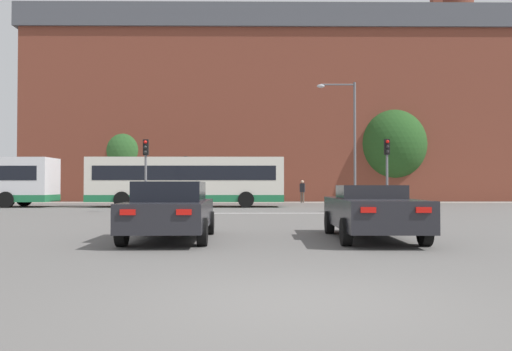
{
  "coord_description": "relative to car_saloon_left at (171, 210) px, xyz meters",
  "views": [
    {
      "loc": [
        -0.56,
        -5.82,
        1.36
      ],
      "look_at": [
        -0.29,
        23.64,
        1.97
      ],
      "focal_mm": 35.0,
      "sensor_mm": 36.0,
      "label": 1
    }
  ],
  "objects": [
    {
      "name": "ground_plane",
      "position": [
        2.6,
        -6.77,
        -0.75
      ],
      "size": [
        400.0,
        400.0,
        0.0
      ],
      "primitive_type": "plane",
      "color": "#605E5B"
    },
    {
      "name": "traffic_light_near_right",
      "position": [
        8.95,
        12.7,
        1.79
      ],
      "size": [
        0.26,
        0.31,
        3.74
      ],
      "color": "slate",
      "rests_on": "ground_plane"
    },
    {
      "name": "brick_civic_building",
      "position": [
        4.73,
        36.89,
        8.09
      ],
      "size": [
        46.28,
        13.51,
        24.07
      ],
      "color": "brown",
      "rests_on": "ground_plane"
    },
    {
      "name": "tree_kerbside",
      "position": [
        -9.1,
        32.82,
        3.66
      ],
      "size": [
        5.6,
        5.6,
        7.35
      ],
      "color": "#4C3823",
      "rests_on": "ground_plane"
    },
    {
      "name": "tree_by_building",
      "position": [
        14.48,
        31.81,
        4.25
      ],
      "size": [
        6.33,
        6.33,
        8.33
      ],
      "color": "#4C3823",
      "rests_on": "ground_plane"
    },
    {
      "name": "far_pavement",
      "position": [
        2.6,
        27.6,
        -0.75
      ],
      "size": [
        70.73,
        2.5,
        0.01
      ],
      "primitive_type": "cube",
      "color": "gray",
      "rests_on": "ground_plane"
    },
    {
      "name": "traffic_light_near_left",
      "position": [
        -3.33,
        12.71,
        1.77
      ],
      "size": [
        0.26,
        0.31,
        3.71
      ],
      "color": "slate",
      "rests_on": "ground_plane"
    },
    {
      "name": "bus_crossing_lead",
      "position": [
        -2.13,
        19.45,
        0.94
      ],
      "size": [
        12.38,
        2.66,
        3.16
      ],
      "rotation": [
        0.0,
        0.0,
        1.57
      ],
      "color": "silver",
      "rests_on": "ground_plane"
    },
    {
      "name": "car_roadster_right",
      "position": [
        5.1,
        0.12,
        -0.04
      ],
      "size": [
        2.09,
        4.76,
        1.37
      ],
      "rotation": [
        0.0,
        0.0,
        -0.03
      ],
      "color": "#232328",
      "rests_on": "ground_plane"
    },
    {
      "name": "stop_line_strip",
      "position": [
        2.6,
        12.1,
        -0.75
      ],
      "size": [
        9.66,
        0.3,
        0.01
      ],
      "primitive_type": "cube",
      "color": "silver",
      "rests_on": "ground_plane"
    },
    {
      "name": "pedestrian_walking_east",
      "position": [
        -3.54,
        27.78,
        0.3
      ],
      "size": [
        0.38,
        0.46,
        1.78
      ],
      "rotation": [
        0.0,
        0.0,
        4.25
      ],
      "color": "black",
      "rests_on": "ground_plane"
    },
    {
      "name": "street_lamp_junction",
      "position": [
        8.29,
        19.42,
        4.14
      ],
      "size": [
        2.52,
        0.36,
        8.05
      ],
      "color": "slate",
      "rests_on": "ground_plane"
    },
    {
      "name": "traffic_light_far_left",
      "position": [
        -3.23,
        27.21,
        1.77
      ],
      "size": [
        0.26,
        0.31,
        3.71
      ],
      "color": "slate",
      "rests_on": "ground_plane"
    },
    {
      "name": "car_saloon_left",
      "position": [
        0.0,
        0.0,
        0.0
      ],
      "size": [
        2.09,
        4.47,
        1.46
      ],
      "rotation": [
        0.0,
        0.0,
        0.02
      ],
      "color": "#232328",
      "rests_on": "ground_plane"
    },
    {
      "name": "pedestrian_waiting",
      "position": [
        6.1,
        27.1,
        0.32
      ],
      "size": [
        0.45,
        0.33,
        1.8
      ],
      "rotation": [
        0.0,
        0.0,
        5.98
      ],
      "color": "brown",
      "rests_on": "ground_plane"
    }
  ]
}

